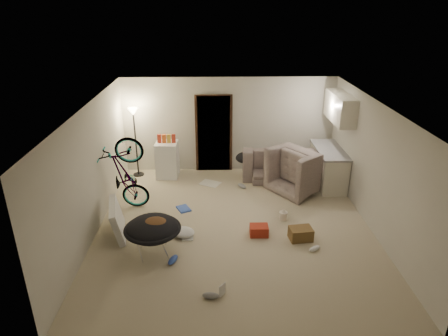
{
  "coord_description": "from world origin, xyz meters",
  "views": [
    {
      "loc": [
        -0.39,
        -7.05,
        4.3
      ],
      "look_at": [
        -0.19,
        0.6,
        1.04
      ],
      "focal_mm": 32.0,
      "sensor_mm": 36.0,
      "label": 1
    }
  ],
  "objects_px": {
    "tv_box": "(117,219)",
    "drink_case_a": "(301,234)",
    "bicycle": "(127,190)",
    "kitchen_counter": "(328,167)",
    "juicer": "(283,215)",
    "mini_fridge": "(167,160)",
    "armchair": "(303,173)",
    "sofa": "(283,166)",
    "drink_case_b": "(259,230)",
    "saucer_chair": "(153,233)",
    "floor_lamp": "(134,128)"
  },
  "relations": [
    {
      "from": "armchair",
      "to": "bicycle",
      "type": "distance_m",
      "value": 4.19
    },
    {
      "from": "bicycle",
      "to": "armchair",
      "type": "bearing_deg",
      "value": -74.95
    },
    {
      "from": "armchair",
      "to": "drink_case_b",
      "type": "bearing_deg",
      "value": 112.73
    },
    {
      "from": "kitchen_counter",
      "to": "juicer",
      "type": "bearing_deg",
      "value": -128.27
    },
    {
      "from": "tv_box",
      "to": "drink_case_a",
      "type": "bearing_deg",
      "value": -17.08
    },
    {
      "from": "juicer",
      "to": "tv_box",
      "type": "bearing_deg",
      "value": -171.84
    },
    {
      "from": "floor_lamp",
      "to": "drink_case_b",
      "type": "relative_size",
      "value": 5.08
    },
    {
      "from": "tv_box",
      "to": "juicer",
      "type": "relative_size",
      "value": 3.96
    },
    {
      "from": "kitchen_counter",
      "to": "drink_case_b",
      "type": "bearing_deg",
      "value": -129.92
    },
    {
      "from": "tv_box",
      "to": "armchair",
      "type": "bearing_deg",
      "value": 13.56
    },
    {
      "from": "drink_case_b",
      "to": "bicycle",
      "type": "bearing_deg",
      "value": 158.65
    },
    {
      "from": "drink_case_a",
      "to": "drink_case_b",
      "type": "xyz_separation_m",
      "value": [
        -0.79,
        0.17,
        -0.02
      ]
    },
    {
      "from": "floor_lamp",
      "to": "bicycle",
      "type": "height_order",
      "value": "floor_lamp"
    },
    {
      "from": "bicycle",
      "to": "tv_box",
      "type": "bearing_deg",
      "value": -178.5
    },
    {
      "from": "sofa",
      "to": "drink_case_b",
      "type": "xyz_separation_m",
      "value": [
        -0.91,
        -2.79,
        -0.2
      ]
    },
    {
      "from": "floor_lamp",
      "to": "drink_case_b",
      "type": "xyz_separation_m",
      "value": [
        2.87,
        -2.99,
        -1.2
      ]
    },
    {
      "from": "armchair",
      "to": "drink_case_b",
      "type": "distance_m",
      "value": 2.49
    },
    {
      "from": "saucer_chair",
      "to": "juicer",
      "type": "xyz_separation_m",
      "value": [
        2.55,
        1.16,
        -0.33
      ]
    },
    {
      "from": "sofa",
      "to": "mini_fridge",
      "type": "relative_size",
      "value": 2.26
    },
    {
      "from": "kitchen_counter",
      "to": "sofa",
      "type": "height_order",
      "value": "kitchen_counter"
    },
    {
      "from": "floor_lamp",
      "to": "armchair",
      "type": "xyz_separation_m",
      "value": [
        4.17,
        -0.88,
        -0.92
      ]
    },
    {
      "from": "kitchen_counter",
      "to": "sofa",
      "type": "xyz_separation_m",
      "value": [
        -1.05,
        0.45,
        -0.13
      ]
    },
    {
      "from": "bicycle",
      "to": "drink_case_a",
      "type": "height_order",
      "value": "bicycle"
    },
    {
      "from": "kitchen_counter",
      "to": "tv_box",
      "type": "xyz_separation_m",
      "value": [
        -4.73,
        -2.23,
        -0.11
      ]
    },
    {
      "from": "tv_box",
      "to": "drink_case_b",
      "type": "distance_m",
      "value": 2.78
    },
    {
      "from": "bicycle",
      "to": "drink_case_b",
      "type": "distance_m",
      "value": 3.01
    },
    {
      "from": "bicycle",
      "to": "saucer_chair",
      "type": "xyz_separation_m",
      "value": [
        0.79,
        -1.69,
        -0.03
      ]
    },
    {
      "from": "bicycle",
      "to": "tv_box",
      "type": "xyz_separation_m",
      "value": [
        0.0,
        -1.02,
        -0.13
      ]
    },
    {
      "from": "mini_fridge",
      "to": "armchair",
      "type": "bearing_deg",
      "value": -9.85
    },
    {
      "from": "drink_case_b",
      "to": "floor_lamp",
      "type": "bearing_deg",
      "value": 134.59
    },
    {
      "from": "mini_fridge",
      "to": "saucer_chair",
      "type": "relative_size",
      "value": 0.91
    },
    {
      "from": "kitchen_counter",
      "to": "juicer",
      "type": "distance_m",
      "value": 2.26
    },
    {
      "from": "floor_lamp",
      "to": "tv_box",
      "type": "relative_size",
      "value": 1.81
    },
    {
      "from": "juicer",
      "to": "mini_fridge",
      "type": "bearing_deg",
      "value": 139.05
    },
    {
      "from": "tv_box",
      "to": "bicycle",
      "type": "bearing_deg",
      "value": 77.39
    },
    {
      "from": "bicycle",
      "to": "drink_case_a",
      "type": "distance_m",
      "value": 3.8
    },
    {
      "from": "tv_box",
      "to": "juicer",
      "type": "bearing_deg",
      "value": -4.45
    },
    {
      "from": "drink_case_a",
      "to": "juicer",
      "type": "distance_m",
      "value": 0.79
    },
    {
      "from": "armchair",
      "to": "tv_box",
      "type": "height_order",
      "value": "armchair"
    },
    {
      "from": "mini_fridge",
      "to": "drink_case_b",
      "type": "height_order",
      "value": "mini_fridge"
    },
    {
      "from": "floor_lamp",
      "to": "kitchen_counter",
      "type": "bearing_deg",
      "value": -7.66
    },
    {
      "from": "floor_lamp",
      "to": "tv_box",
      "type": "bearing_deg",
      "value": -88.01
    },
    {
      "from": "sofa",
      "to": "floor_lamp",
      "type": "bearing_deg",
      "value": -1.08
    },
    {
      "from": "armchair",
      "to": "tv_box",
      "type": "relative_size",
      "value": 1.2
    },
    {
      "from": "armchair",
      "to": "kitchen_counter",
      "type": "bearing_deg",
      "value": -106.03
    },
    {
      "from": "mini_fridge",
      "to": "tv_box",
      "type": "xyz_separation_m",
      "value": [
        -0.69,
        -2.78,
        -0.14
      ]
    },
    {
      "from": "bicycle",
      "to": "kitchen_counter",
      "type": "bearing_deg",
      "value": -74.09
    },
    {
      "from": "sofa",
      "to": "kitchen_counter",
      "type": "bearing_deg",
      "value": 158.73
    },
    {
      "from": "drink_case_a",
      "to": "drink_case_b",
      "type": "height_order",
      "value": "drink_case_a"
    },
    {
      "from": "floor_lamp",
      "to": "mini_fridge",
      "type": "xyz_separation_m",
      "value": [
        0.79,
        -0.1,
        -0.84
      ]
    }
  ]
}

